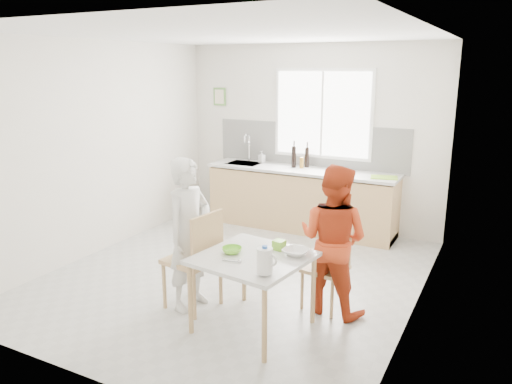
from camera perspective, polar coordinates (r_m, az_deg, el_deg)
ground at (r=5.91m, az=-2.32°, el=-9.49°), size 4.50×4.50×0.00m
room_shell at (r=5.46m, az=-2.49°, el=6.51°), size 4.50×4.50×4.50m
window at (r=7.39m, az=7.62°, el=8.84°), size 1.50×0.06×1.30m
backsplash at (r=7.53m, az=6.10°, el=5.33°), size 3.00×0.02×0.65m
picture_frame at (r=8.14m, az=-4.18°, el=10.82°), size 0.22×0.03×0.28m
kitchen_counter at (r=7.43m, az=5.09°, el=-1.12°), size 2.84×0.64×1.37m
dining_table at (r=4.56m, az=-0.35°, el=-8.20°), size 1.04×1.04×0.71m
chair_left at (r=4.98m, az=-6.70°, el=-7.28°), size 0.53×0.53×1.01m
chair_far at (r=5.11m, az=8.28°, el=-7.97°), size 0.44×0.44×0.84m
person_white at (r=4.97m, az=-7.60°, el=-4.79°), size 0.44×0.60×1.53m
person_red at (r=4.91m, az=8.80°, el=-5.40°), size 0.79×0.66×1.48m
bowl_green at (r=4.60m, az=-2.76°, el=-6.66°), size 0.21×0.21×0.06m
bowl_white at (r=4.56m, az=4.57°, el=-6.85°), size 0.26×0.26×0.06m
milk_jug at (r=4.10m, az=1.05°, el=-7.82°), size 0.19×0.13×0.24m
green_box at (r=4.68m, az=2.66°, el=-6.06°), size 0.11×0.11×0.09m
spoon at (r=4.41m, az=-2.89°, el=-7.85°), size 0.16×0.05×0.01m
cutting_board at (r=6.90m, az=14.43°, el=1.63°), size 0.40×0.32×0.01m
wine_bottle_a at (r=7.38m, az=4.35°, el=4.06°), size 0.07×0.07×0.32m
wine_bottle_b at (r=7.41m, az=5.85°, el=3.98°), size 0.07×0.07×0.30m
jar_amber at (r=7.35m, az=5.23°, el=3.36°), size 0.06×0.06×0.16m
soap_bottle at (r=7.74m, az=0.66°, el=4.05°), size 0.10×0.10×0.18m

